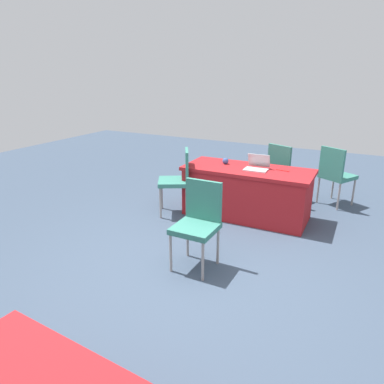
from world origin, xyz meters
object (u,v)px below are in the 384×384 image
object	(u,v)px
table_foreground	(246,192)
yarn_ball	(225,161)
chair_aisle	(198,220)
chair_near_front	(283,169)
laptop_silver	(257,167)
chair_by_pillar	(178,177)
chair_tucked_left	(335,173)
scissors_red	(283,170)

from	to	relation	value
table_foreground	yarn_ball	bearing A→B (deg)	-11.86
chair_aisle	chair_near_front	bearing A→B (deg)	-96.86
table_foreground	chair_aisle	world-z (taller)	chair_aisle
table_foreground	laptop_silver	xyz separation A→B (m)	(-0.13, 0.01, 0.40)
chair_aisle	chair_by_pillar	world-z (taller)	chair_by_pillar
chair_tucked_left	yarn_ball	world-z (taller)	chair_tucked_left
chair_near_front	chair_tucked_left	size ratio (longest dim) A/B	1.01
chair_near_front	yarn_ball	world-z (taller)	chair_near_front
chair_aisle	scissors_red	xyz separation A→B (m)	(-0.48, -1.69, 0.19)
chair_tucked_left	chair_by_pillar	xyz separation A→B (m)	(2.02, 1.44, 0.03)
laptop_silver	scissors_red	bearing A→B (deg)	-164.31
chair_near_front	laptop_silver	xyz separation A→B (m)	(0.17, 0.89, 0.23)
chair_aisle	scissors_red	bearing A→B (deg)	-105.52
chair_by_pillar	scissors_red	world-z (taller)	chair_by_pillar
table_foreground	chair_by_pillar	size ratio (longest dim) A/B	1.89
chair_aisle	scissors_red	world-z (taller)	chair_aisle
table_foreground	chair_near_front	xyz separation A→B (m)	(-0.31, -0.88, 0.18)
chair_aisle	yarn_ball	distance (m)	1.73
chair_tucked_left	scissors_red	size ratio (longest dim) A/B	5.26
chair_near_front	laptop_silver	distance (m)	0.93
chair_tucked_left	laptop_silver	xyz separation A→B (m)	(0.95, 1.08, 0.23)
table_foreground	chair_by_pillar	xyz separation A→B (m)	(0.94, 0.37, 0.20)
chair_by_pillar	yarn_ball	xyz separation A→B (m)	(-0.56, -0.45, 0.21)
chair_tucked_left	chair_near_front	bearing A→B (deg)	-136.97
table_foreground	scissors_red	world-z (taller)	scissors_red
chair_by_pillar	scissors_red	bearing A→B (deg)	-100.81
chair_tucked_left	yarn_ball	size ratio (longest dim) A/B	10.29
laptop_silver	chair_by_pillar	bearing A→B (deg)	15.99
scissors_red	laptop_silver	bearing A→B (deg)	-154.16
chair_aisle	chair_by_pillar	size ratio (longest dim) A/B	0.97
chair_aisle	scissors_red	distance (m)	1.77
yarn_ball	chair_tucked_left	bearing A→B (deg)	-145.89
chair_by_pillar	table_foreground	bearing A→B (deg)	-97.80
table_foreground	chair_near_front	world-z (taller)	chair_near_front
laptop_silver	yarn_ball	distance (m)	0.52
yarn_ball	chair_by_pillar	bearing A→B (deg)	38.60
chair_tucked_left	chair_by_pillar	bearing A→B (deg)	-115.48
scissors_red	table_foreground	bearing A→B (deg)	-160.15
scissors_red	chair_aisle	bearing A→B (deg)	-98.08
yarn_ball	chair_near_front	bearing A→B (deg)	-130.62
chair_tucked_left	table_foreground	bearing A→B (deg)	-106.28
chair_tucked_left	yarn_ball	distance (m)	1.78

